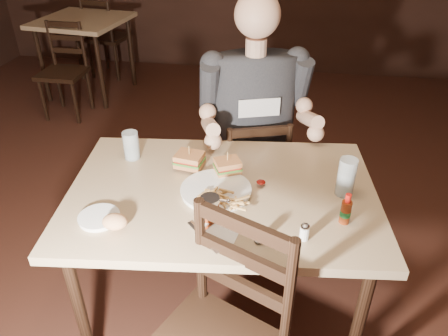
% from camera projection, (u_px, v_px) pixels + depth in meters
% --- Properties ---
extents(room_shell, '(7.00, 7.00, 7.00)m').
position_uv_depth(room_shell, '(152.00, 27.00, 1.62)').
color(room_shell, black).
rests_on(room_shell, ground).
extents(main_table, '(1.37, 0.99, 0.77)m').
position_uv_depth(main_table, '(222.00, 205.00, 1.87)').
color(main_table, tan).
rests_on(main_table, ground).
extents(bg_table, '(0.89, 0.89, 0.77)m').
position_uv_depth(bg_table, '(83.00, 28.00, 4.30)').
color(bg_table, tan).
rests_on(bg_table, ground).
extents(chair_far, '(0.50, 0.52, 0.83)m').
position_uv_depth(chair_far, '(251.00, 177.00, 2.55)').
color(chair_far, black).
rests_on(chair_far, ground).
extents(bg_chair_far, '(0.46, 0.49, 0.86)m').
position_uv_depth(bg_chair_far, '(108.00, 37.00, 4.89)').
color(bg_chair_far, black).
rests_on(bg_chair_far, ground).
extents(bg_chair_near, '(0.39, 0.42, 0.84)m').
position_uv_depth(bg_chair_near, '(62.00, 73.00, 3.98)').
color(bg_chair_near, black).
rests_on(bg_chair_near, ground).
extents(diner, '(0.70, 0.62, 1.02)m').
position_uv_depth(diner, '(256.00, 97.00, 2.22)').
color(diner, '#2B2C30').
rests_on(diner, chair_far).
extents(dinner_plate, '(0.32, 0.32, 0.02)m').
position_uv_depth(dinner_plate, '(216.00, 191.00, 1.81)').
color(dinner_plate, white).
rests_on(dinner_plate, main_table).
extents(sandwich_left, '(0.13, 0.12, 0.10)m').
position_uv_depth(sandwich_left, '(189.00, 156.00, 1.93)').
color(sandwich_left, '#BA7F4E').
rests_on(sandwich_left, dinner_plate).
extents(sandwich_right, '(0.13, 0.13, 0.10)m').
position_uv_depth(sandwich_right, '(228.00, 163.00, 1.89)').
color(sandwich_right, '#BA7F4E').
rests_on(sandwich_right, dinner_plate).
extents(fries_pile, '(0.25, 0.19, 0.04)m').
position_uv_depth(fries_pile, '(222.00, 199.00, 1.72)').
color(fries_pile, tan).
rests_on(fries_pile, dinner_plate).
extents(ketchup_dollop, '(0.04, 0.04, 0.01)m').
position_uv_depth(ketchup_dollop, '(261.00, 182.00, 1.84)').
color(ketchup_dollop, maroon).
rests_on(ketchup_dollop, dinner_plate).
extents(glass_left, '(0.08, 0.08, 0.13)m').
position_uv_depth(glass_left, '(131.00, 145.00, 2.01)').
color(glass_left, silver).
rests_on(glass_left, main_table).
extents(glass_right, '(0.08, 0.08, 0.17)m').
position_uv_depth(glass_right, '(346.00, 177.00, 1.76)').
color(glass_right, silver).
rests_on(glass_right, main_table).
extents(hot_sauce, '(0.04, 0.04, 0.13)m').
position_uv_depth(hot_sauce, '(346.00, 209.00, 1.62)').
color(hot_sauce, maroon).
rests_on(hot_sauce, main_table).
extents(salt_shaker, '(0.04, 0.04, 0.06)m').
position_uv_depth(salt_shaker, '(304.00, 232.00, 1.56)').
color(salt_shaker, white).
rests_on(salt_shaker, main_table).
extents(pepper_shaker, '(0.04, 0.04, 0.06)m').
position_uv_depth(pepper_shaker, '(259.00, 236.00, 1.54)').
color(pepper_shaker, '#38332D').
rests_on(pepper_shaker, main_table).
extents(syrup_dispenser, '(0.08, 0.08, 0.10)m').
position_uv_depth(syrup_dispenser, '(210.00, 208.00, 1.64)').
color(syrup_dispenser, maroon).
rests_on(syrup_dispenser, main_table).
extents(napkin, '(0.17, 0.16, 0.00)m').
position_uv_depth(napkin, '(220.00, 227.00, 1.62)').
color(napkin, white).
rests_on(napkin, main_table).
extents(knife, '(0.15, 0.16, 0.00)m').
position_uv_depth(knife, '(202.00, 237.00, 1.57)').
color(knife, silver).
rests_on(knife, napkin).
extents(fork, '(0.09, 0.14, 0.00)m').
position_uv_depth(fork, '(215.00, 222.00, 1.65)').
color(fork, silver).
rests_on(fork, napkin).
extents(side_plate, '(0.17, 0.17, 0.01)m').
position_uv_depth(side_plate, '(99.00, 218.00, 1.66)').
color(side_plate, white).
rests_on(side_plate, main_table).
extents(bread_roll, '(0.10, 0.09, 0.06)m').
position_uv_depth(bread_roll, '(115.00, 222.00, 1.59)').
color(bread_roll, tan).
rests_on(bread_roll, side_plate).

